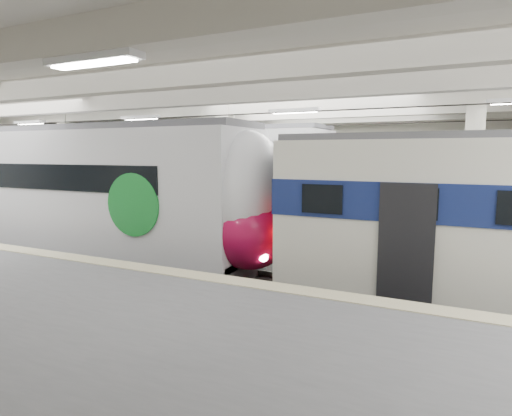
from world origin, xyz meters
The scene contains 3 objects.
station_hall centered at (0.00, -1.74, 3.24)m, with size 36.00×24.00×5.75m.
modern_emu centered at (-5.76, 0.00, 2.23)m, with size 14.12×2.91×4.54m.
far_train centered at (-7.46, 5.50, 2.44)m, with size 14.96×3.28×4.72m.
Camera 1 is at (4.69, -10.57, 3.66)m, focal length 30.00 mm.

